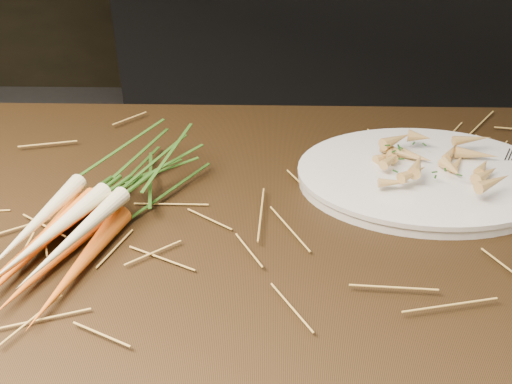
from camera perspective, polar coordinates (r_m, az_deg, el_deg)
back_counter at (r=2.93m, az=6.98°, el=13.56°), size 1.82×0.62×0.84m
straw_bedding at (r=1.02m, az=0.52°, el=-1.17°), size 1.40×0.60×0.02m
root_veg_bunch at (r=1.02m, az=-12.97°, el=0.01°), size 0.30×0.47×0.09m
serving_platter at (r=1.11m, az=14.86°, el=1.03°), size 0.44×0.30×0.02m
roasted_veg_heap at (r=1.09m, az=15.14°, el=2.53°), size 0.21×0.16×0.05m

